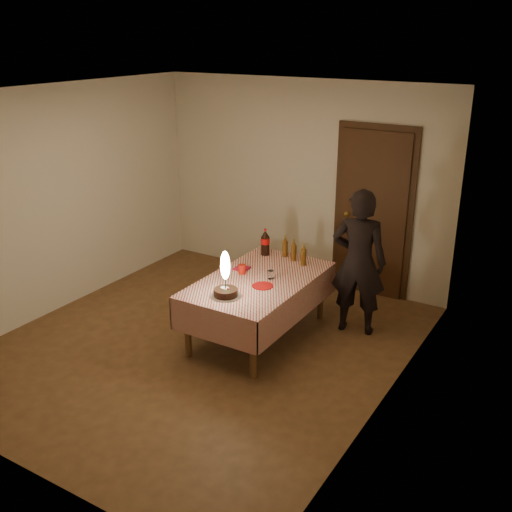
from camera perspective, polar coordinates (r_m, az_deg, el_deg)
name	(u,v)px	position (r m, az deg, el deg)	size (l,w,h in m)	color
ground	(201,345)	(6.46, -5.23, -8.43)	(4.00, 4.50, 0.01)	brown
room_shell	(203,193)	(5.88, -5.05, 6.01)	(4.04, 4.54, 2.62)	beige
dining_table	(258,287)	(6.36, 0.23, -2.94)	(1.02, 1.72, 0.68)	brown
birthday_cake	(226,283)	(5.88, -2.92, -2.61)	(0.30, 0.30, 0.47)	white
red_plate	(263,286)	(6.14, 0.64, -2.86)	(0.22, 0.22, 0.01)	red
red_cup	(242,269)	(6.44, -1.34, -1.26)	(0.08, 0.08, 0.10)	#B5170C
clear_cup	(271,275)	(6.32, 1.40, -1.78)	(0.07, 0.07, 0.09)	silver
napkin_stack	(242,268)	(6.57, -1.35, -1.18)	(0.15, 0.15, 0.02)	#B3142D
cola_bottle	(265,242)	(6.94, 0.89, 1.31)	(0.10, 0.10, 0.32)	black
amber_bottle_left	(285,247)	(6.92, 2.78, 0.90)	(0.06, 0.06, 0.25)	#603910
amber_bottle_right	(303,255)	(6.67, 4.55, 0.10)	(0.06, 0.06, 0.25)	#603910
amber_bottle_mid	(294,250)	(6.80, 3.62, 0.53)	(0.06, 0.06, 0.25)	#603910
photographer	(359,262)	(6.50, 9.75, -0.56)	(0.66, 0.50, 1.62)	black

